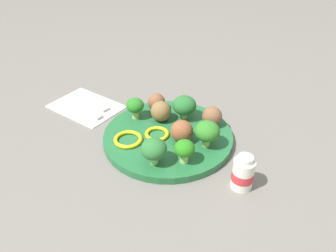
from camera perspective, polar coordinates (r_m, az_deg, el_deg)
The scene contains 17 objects.
ground_plane at distance 0.73m, azimuth 0.00°, elevation -2.32°, with size 4.00×4.00×0.00m, color slate.
plate at distance 0.73m, azimuth 0.00°, elevation -1.82°, with size 0.28×0.28×0.02m, color #236638.
broccoli_floret_near_rim at distance 0.76m, azimuth 2.82°, elevation 3.51°, with size 0.05×0.05×0.06m.
broccoli_floret_front_right at distance 0.67m, azimuth 6.72°, elevation -0.95°, with size 0.05×0.05×0.06m.
broccoli_floret_center at distance 0.76m, azimuth -5.63°, elevation 3.42°, with size 0.04×0.04×0.05m.
broccoli_floret_mid_right at distance 0.63m, azimuth -2.43°, elevation -3.98°, with size 0.05×0.05×0.05m.
broccoli_floret_back_left at distance 0.63m, azimuth 2.83°, elevation -3.96°, with size 0.04×0.04×0.05m.
meatball_mid_right at distance 0.69m, azimuth 2.53°, elevation -0.79°, with size 0.05×0.05×0.05m, color brown.
meatball_back_left at distance 0.79m, azimuth -1.99°, elevation 4.11°, with size 0.04×0.04×0.04m, color brown.
meatball_front_left at distance 0.75m, azimuth -1.22°, elevation 2.55°, with size 0.05×0.05×0.05m, color brown.
meatball_center at distance 0.74m, azimuth 7.54°, elevation 1.63°, with size 0.04×0.04×0.04m, color brown.
pepper_ring_front_right at distance 0.72m, azimuth -1.90°, elevation -1.36°, with size 0.05×0.05×0.01m, color yellow.
pepper_ring_mid_left at distance 0.70m, azimuth -6.84°, elevation -2.28°, with size 0.06×0.06×0.01m, color yellow.
napkin at distance 0.87m, azimuth -13.82°, elevation 3.30°, with size 0.17×0.12×0.01m, color white.
fork at distance 0.87m, azimuth -12.69°, elevation 3.92°, with size 0.12×0.02×0.01m.
knife at distance 0.85m, azimuth -14.44°, elevation 2.91°, with size 0.15×0.02×0.01m.
yogurt_bottle at distance 0.62m, azimuth 12.67°, elevation -7.91°, with size 0.04×0.04×0.07m.
Camera 1 is at (0.38, -0.45, 0.44)m, focal length 35.68 mm.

